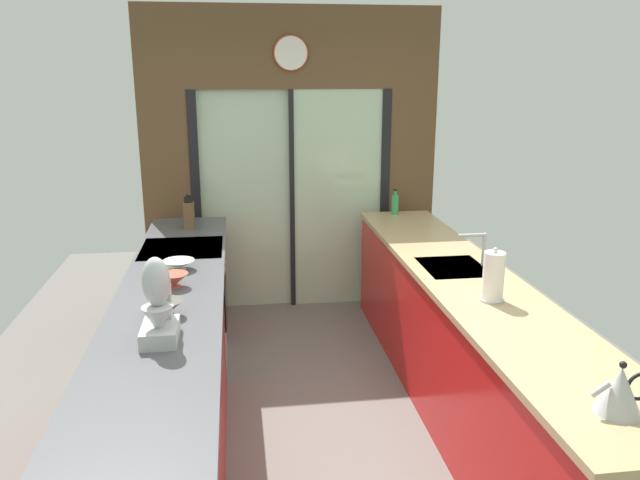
# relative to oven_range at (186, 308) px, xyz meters

# --- Properties ---
(ground_plane) EXTENTS (5.04, 7.60, 0.02)m
(ground_plane) POSITION_rel_oven_range_xyz_m (0.91, -0.65, -0.47)
(ground_plane) COLOR slate
(back_wall_unit) EXTENTS (2.64, 0.12, 2.70)m
(back_wall_unit) POSITION_rel_oven_range_xyz_m (0.91, 1.15, 1.07)
(back_wall_unit) COLOR brown
(back_wall_unit) RESTS_ON ground_plane
(left_counter_run) EXTENTS (0.62, 3.80, 0.92)m
(left_counter_run) POSITION_rel_oven_range_xyz_m (-0.00, -1.12, 0.01)
(left_counter_run) COLOR red
(left_counter_run) RESTS_ON ground_plane
(right_counter_run) EXTENTS (0.62, 3.80, 0.92)m
(right_counter_run) POSITION_rel_oven_range_xyz_m (1.82, -0.95, 0.01)
(right_counter_run) COLOR red
(right_counter_run) RESTS_ON ground_plane
(sink_faucet) EXTENTS (0.19, 0.02, 0.22)m
(sink_faucet) POSITION_rel_oven_range_xyz_m (1.96, -0.70, 0.62)
(sink_faucet) COLOR #B7BABC
(sink_faucet) RESTS_ON right_counter_run
(oven_range) EXTENTS (0.60, 0.60, 0.92)m
(oven_range) POSITION_rel_oven_range_xyz_m (0.00, 0.00, 0.00)
(oven_range) COLOR #B7BABC
(oven_range) RESTS_ON ground_plane
(mixing_bowl_near) EXTENTS (0.18, 0.18, 0.09)m
(mixing_bowl_near) POSITION_rel_oven_range_xyz_m (0.02, -1.31, 0.51)
(mixing_bowl_near) COLOR #514C47
(mixing_bowl_near) RESTS_ON left_counter_run
(mixing_bowl_mid) EXTENTS (0.17, 0.17, 0.09)m
(mixing_bowl_mid) POSITION_rel_oven_range_xyz_m (0.02, -0.86, 0.51)
(mixing_bowl_mid) COLOR #BC4C38
(mixing_bowl_mid) RESTS_ON left_counter_run
(mixing_bowl_far) EXTENTS (0.20, 0.20, 0.06)m
(mixing_bowl_far) POSITION_rel_oven_range_xyz_m (0.02, -0.52, 0.50)
(mixing_bowl_far) COLOR silver
(mixing_bowl_far) RESTS_ON left_counter_run
(knife_block) EXTENTS (0.08, 0.14, 0.28)m
(knife_block) POSITION_rel_oven_range_xyz_m (0.02, 0.59, 0.57)
(knife_block) COLOR brown
(knife_block) RESTS_ON left_counter_run
(stand_mixer) EXTENTS (0.17, 0.27, 0.42)m
(stand_mixer) POSITION_rel_oven_range_xyz_m (0.02, -1.61, 0.63)
(stand_mixer) COLOR #B7BABC
(stand_mixer) RESTS_ON left_counter_run
(kettle) EXTENTS (0.26, 0.17, 0.21)m
(kettle) POSITION_rel_oven_range_xyz_m (1.80, -2.51, 0.56)
(kettle) COLOR #B7BABC
(kettle) RESTS_ON right_counter_run
(soap_bottle) EXTENTS (0.06, 0.06, 0.22)m
(soap_bottle) POSITION_rel_oven_range_xyz_m (1.80, 0.84, 0.56)
(soap_bottle) COLOR #339E56
(soap_bottle) RESTS_ON right_counter_run
(paper_towel_roll) EXTENTS (0.14, 0.14, 0.31)m
(paper_towel_roll) POSITION_rel_oven_range_xyz_m (1.80, -1.32, 0.60)
(paper_towel_roll) COLOR #B7BABC
(paper_towel_roll) RESTS_ON right_counter_run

